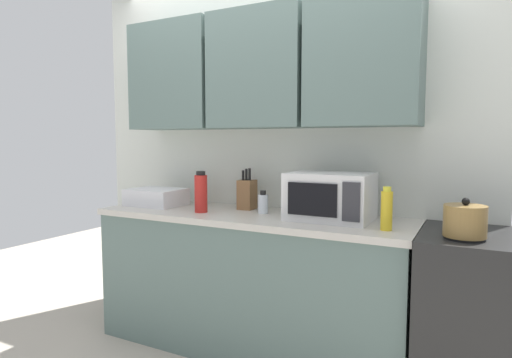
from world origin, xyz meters
TOP-DOWN VIEW (x-y plane):
  - wall_back_with_cabinets at (0.00, -0.06)m, footprint 2.93×0.38m
  - counter_run at (0.00, -0.30)m, footprint 2.06×0.63m
  - stove_range at (1.41, -0.32)m, footprint 0.76×0.64m
  - kettle at (1.24, -0.46)m, footprint 0.19×0.19m
  - microwave at (0.52, -0.27)m, footprint 0.48×0.37m
  - dish_rack at (-0.77, -0.30)m, footprint 0.38×0.30m
  - knife_block at (-0.10, -0.15)m, footprint 0.10×0.12m
  - bottle_yellow_mustard at (0.88, -0.43)m, footprint 0.06×0.06m
  - bottle_clear_tall at (0.07, -0.25)m, footprint 0.07×0.07m
  - bottle_red_sauce at (-0.31, -0.40)m, footprint 0.08×0.08m
  - bottle_spice_jar at (-0.48, -0.16)m, footprint 0.06×0.06m

SIDE VIEW (x-z plane):
  - counter_run at x=0.00m, z-range 0.00..0.90m
  - stove_range at x=1.41m, z-range 0.00..0.91m
  - dish_rack at x=-0.77m, z-range 0.90..1.02m
  - bottle_clear_tall at x=0.07m, z-range 0.89..1.04m
  - kettle at x=1.24m, z-range 0.89..1.08m
  - bottle_spice_jar at x=-0.48m, z-range 0.90..1.09m
  - knife_block at x=-0.10m, z-range 0.86..1.14m
  - bottle_yellow_mustard at x=0.88m, z-range 0.89..1.12m
  - bottle_red_sauce at x=-0.31m, z-range 0.89..1.16m
  - microwave at x=0.52m, z-range 0.90..1.18m
  - wall_back_with_cabinets at x=0.00m, z-range 0.27..2.87m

